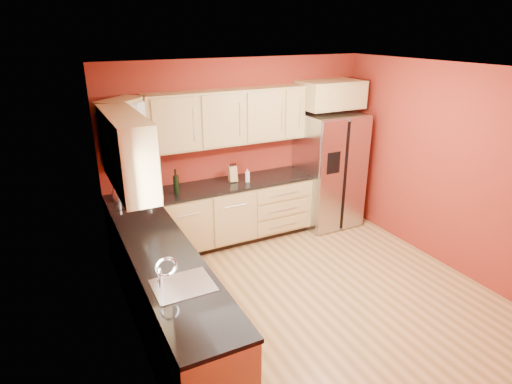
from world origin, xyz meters
TOP-DOWN VIEW (x-y plane):
  - floor at (0.00, 0.00)m, footprint 4.00×4.00m
  - ceiling at (0.00, 0.00)m, footprint 4.00×4.00m
  - wall_back at (0.00, 2.00)m, footprint 4.00×0.04m
  - wall_front at (0.00, -2.00)m, footprint 4.00×0.04m
  - wall_left at (-2.00, 0.00)m, footprint 0.04×4.00m
  - wall_right at (2.00, 0.00)m, footprint 0.04×4.00m
  - base_cabinets_back at (-0.55, 1.70)m, footprint 2.90×0.60m
  - base_cabinets_left at (-1.70, 0.00)m, footprint 0.60×2.80m
  - countertop_back at (-0.55, 1.69)m, footprint 2.90×0.62m
  - countertop_left at (-1.69, 0.00)m, footprint 0.62×2.80m
  - upper_cabinets_back at (-0.25, 1.83)m, footprint 2.30×0.33m
  - upper_cabinets_left at (-1.83, 0.72)m, footprint 0.33×1.35m
  - corner_upper_cabinet at (-1.67, 1.67)m, footprint 0.67×0.67m
  - over_fridge_cabinet at (1.35, 1.70)m, footprint 0.92×0.60m
  - refrigerator at (1.35, 1.62)m, footprint 0.90×0.75m
  - window at (-1.98, -0.50)m, footprint 0.03×0.90m
  - sink_faucet at (-1.69, -0.50)m, footprint 0.50×0.42m
  - canister_left at (-1.49, 1.61)m, footprint 0.14×0.14m
  - canister_right at (-1.85, 1.71)m, footprint 0.12×0.12m
  - wine_bottle_a at (-1.10, 1.62)m, footprint 0.08×0.08m
  - wine_bottle_b at (-1.56, 1.74)m, footprint 0.08×0.08m
  - knife_block at (-0.24, 1.74)m, footprint 0.12×0.11m
  - soap_dispenser at (-0.06, 1.62)m, footprint 0.08×0.08m

SIDE VIEW (x-z plane):
  - floor at x=0.00m, z-range 0.00..0.00m
  - base_cabinets_back at x=-0.55m, z-range 0.00..0.88m
  - base_cabinets_left at x=-1.70m, z-range 0.00..0.88m
  - refrigerator at x=1.35m, z-range 0.00..1.78m
  - countertop_back at x=-0.55m, z-range 0.88..0.92m
  - countertop_left at x=-1.69m, z-range 0.88..0.92m
  - canister_right at x=-1.85m, z-range 0.92..1.09m
  - soap_dispenser at x=-0.06m, z-range 0.92..1.11m
  - canister_left at x=-1.49m, z-range 0.92..1.11m
  - knife_block at x=-0.24m, z-range 0.92..1.14m
  - wine_bottle_b at x=-1.56m, z-range 0.92..1.21m
  - sink_faucet at x=-1.69m, z-range 0.92..1.22m
  - wine_bottle_a at x=-1.10m, z-range 0.92..1.26m
  - wall_back at x=0.00m, z-range 0.00..2.60m
  - wall_front at x=0.00m, z-range 0.00..2.60m
  - wall_left at x=-2.00m, z-range 0.00..2.60m
  - wall_right at x=2.00m, z-range 0.00..2.60m
  - window at x=-1.98m, z-range 1.05..2.05m
  - upper_cabinets_back at x=-0.25m, z-range 1.45..2.20m
  - upper_cabinets_left at x=-1.83m, z-range 1.45..2.20m
  - corner_upper_cabinet at x=-1.67m, z-range 1.45..2.20m
  - over_fridge_cabinet at x=1.35m, z-range 1.85..2.25m
  - ceiling at x=0.00m, z-range 2.60..2.60m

